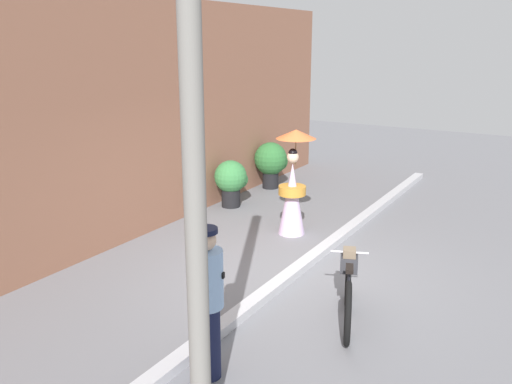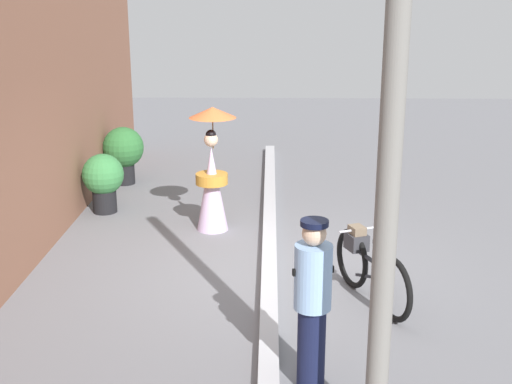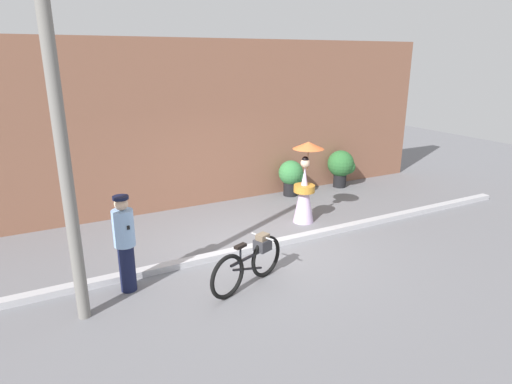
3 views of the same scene
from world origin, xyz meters
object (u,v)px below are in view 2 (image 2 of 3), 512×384
bicycle_near_officer (369,266)px  person_with_parasol (212,172)px  potted_plant_small (105,178)px  utility_pole (390,156)px  potted_plant_by_door (125,150)px  person_officer (313,301)px

bicycle_near_officer → person_with_parasol: (2.46, 2.05, 0.48)m
potted_plant_small → utility_pole: bearing=-148.6°
person_with_parasol → bicycle_near_officer: bearing=-140.2°
potted_plant_by_door → utility_pole: bearing=-154.6°
bicycle_near_officer → utility_pole: bearing=173.4°
potted_plant_small → person_officer: bearing=-148.7°
bicycle_near_officer → potted_plant_by_door: bearing=38.0°
utility_pole → potted_plant_by_door: bearing=25.4°
potted_plant_by_door → utility_pole: size_ratio=0.23×
potted_plant_by_door → potted_plant_small: 1.74m
bicycle_near_officer → person_officer: (-1.86, 0.79, 0.44)m
utility_pole → person_officer: bearing=32.2°
person_officer → person_with_parasol: bearing=16.3°
person_with_parasol → potted_plant_by_door: size_ratio=1.73×
person_with_parasol → utility_pole: (-5.08, -1.75, 1.49)m
person_officer → bicycle_near_officer: bearing=-22.9°
potted_plant_by_door → bicycle_near_officer: bearing=-142.0°
person_with_parasol → potted_plant_small: (0.82, 1.86, -0.33)m
person_with_parasol → person_officer: bearing=-163.7°
potted_plant_small → utility_pole: (-5.91, -3.60, 1.82)m
person_with_parasol → potted_plant_small: size_ratio=1.92×
bicycle_near_officer → person_officer: 2.07m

